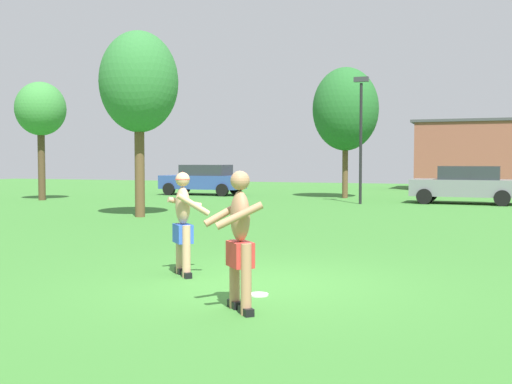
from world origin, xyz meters
name	(u,v)px	position (x,y,z in m)	size (l,w,h in m)	color
ground_plane	(257,284)	(0.00, 0.00, 0.00)	(80.00, 80.00, 0.00)	#38752D
player_with_cap	(183,219)	(-1.34, 0.25, 0.91)	(0.79, 0.79, 1.66)	black
player_in_red	(240,237)	(0.38, -1.62, 0.91)	(0.84, 0.73, 1.71)	black
frisbee	(259,295)	(0.29, -0.71, 0.01)	(0.27, 0.27, 0.03)	white
car_blue_near_post	(204,179)	(-10.78, 21.00, 0.82)	(4.31, 2.05, 1.58)	#2D478C
car_gray_far_end	(466,184)	(2.32, 18.85, 0.82)	(4.37, 2.17, 1.58)	slate
lamp_post	(361,126)	(-1.78, 17.19, 3.26)	(0.60, 0.24, 5.25)	black
tree_left_field	(139,83)	(-7.31, 8.86, 4.29)	(2.51, 2.51, 5.94)	brown
tree_right_field	(346,109)	(-3.24, 20.92, 4.25)	(3.15, 3.15, 6.25)	brown
tree_behind_players	(41,110)	(-15.86, 14.55, 4.08)	(2.26, 2.26, 5.36)	#4C3823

